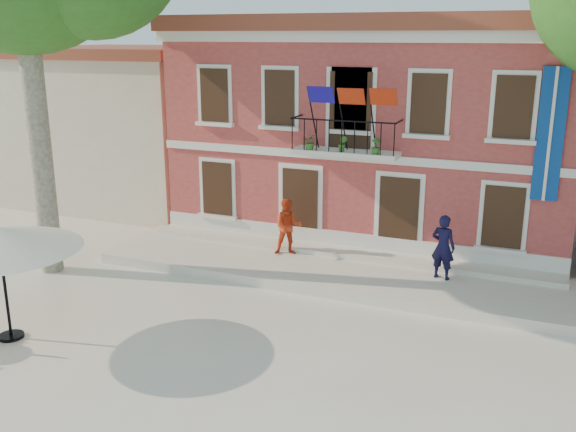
% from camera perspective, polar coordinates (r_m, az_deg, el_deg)
% --- Properties ---
extents(ground, '(90.00, 90.00, 0.00)m').
position_cam_1_polar(ground, '(16.23, -8.12, -9.48)').
color(ground, beige).
rests_on(ground, ground).
extents(main_building, '(13.50, 9.59, 7.50)m').
position_cam_1_polar(main_building, '(23.44, 8.44, 8.03)').
color(main_building, '#BC4943').
rests_on(main_building, ground).
extents(neighbor_west, '(9.40, 9.40, 6.40)m').
position_cam_1_polar(neighbor_west, '(29.36, -13.60, 8.20)').
color(neighbor_west, beige).
rests_on(neighbor_west, ground).
extents(terrace, '(14.00, 3.40, 0.30)m').
position_cam_1_polar(terrace, '(19.09, 3.83, -4.89)').
color(terrace, silver).
rests_on(terrace, ground).
extents(pedestrian_navy, '(0.75, 0.58, 1.85)m').
position_cam_1_polar(pedestrian_navy, '(18.29, 13.62, -2.69)').
color(pedestrian_navy, black).
rests_on(pedestrian_navy, terrace).
extents(pedestrian_orange, '(1.06, 0.97, 1.76)m').
position_cam_1_polar(pedestrian_orange, '(19.77, -0.00, -0.97)').
color(pedestrian_orange, red).
rests_on(pedestrian_orange, terrace).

